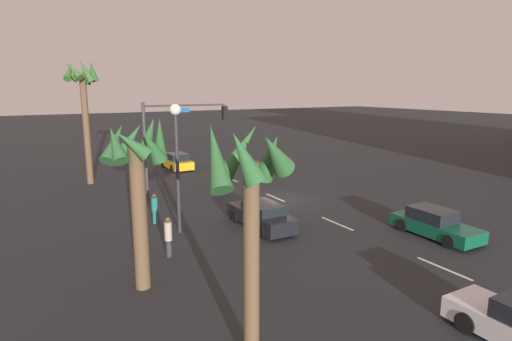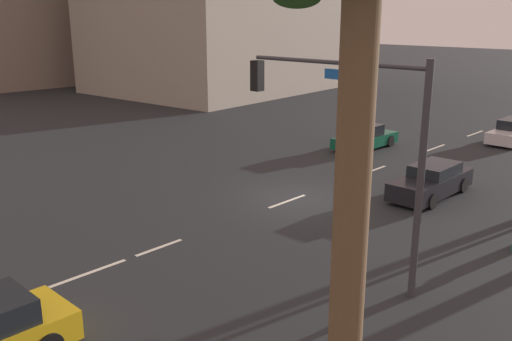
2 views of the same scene
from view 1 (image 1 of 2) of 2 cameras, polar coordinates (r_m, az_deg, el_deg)
The scene contains 16 objects.
ground_plane at distance 27.60m, azimuth 3.32°, elevation -4.03°, with size 220.00×220.00×0.00m, color #232628.
lane_stripe_1 at distance 19.06m, azimuth 24.33°, elevation -12.12°, with size 2.55×0.14×0.01m, color silver.
lane_stripe_2 at distance 23.23m, azimuth 11.03°, elevation -7.15°, with size 2.57×0.14×0.01m, color silver.
lane_stripe_3 at distance 28.10m, azimuth 2.64°, elevation -3.73°, with size 2.26×0.14×0.01m, color silver.
lane_stripe_4 at distance 35.89m, azimuth -5.10°, elevation -0.49°, with size 2.51×0.14×0.01m, color silver.
lane_stripe_5 at distance 33.62m, azimuth -3.27°, elevation -1.26°, with size 1.84×0.14×0.01m, color silver.
car_1 at distance 38.68m, azimuth -10.81°, elevation 1.20°, with size 4.37×1.93×1.47m.
car_2 at distance 22.61m, azimuth 23.30°, elevation -6.74°, with size 4.39×1.88×1.37m.
car_3 at distance 22.06m, azimuth 0.70°, elevation -6.20°, with size 4.69×1.80×1.36m.
traffic_signal at distance 28.29m, azimuth -11.03°, elevation 5.20°, with size 0.34×6.12×6.39m.
streetlamp at distance 20.80m, azimuth -10.84°, elevation 3.52°, with size 0.56×0.56×6.51m.
pedestrian_0 at distance 23.26m, azimuth -13.73°, elevation -5.00°, with size 0.37×0.37×1.66m.
pedestrian_1 at distance 18.61m, azimuth -11.94°, elevation -8.75°, with size 0.38×0.38×1.80m.
palm_tree_0 at distance 15.12m, azimuth -15.94°, elevation 0.38°, with size 2.40×2.50×6.35m.
palm_tree_1 at distance 33.87m, azimuth -22.60°, elevation 9.58°, with size 2.59×2.63×9.45m.
palm_tree_2 at distance 10.29m, azimuth -1.13°, elevation -2.62°, with size 2.35×2.33×6.50m.
Camera 1 is at (-22.34, 14.52, 7.22)m, focal length 29.17 mm.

